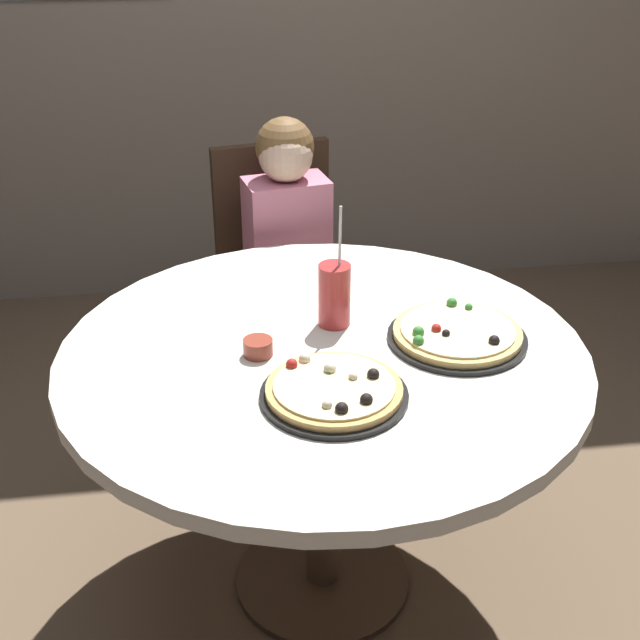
# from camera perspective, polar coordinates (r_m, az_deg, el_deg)

# --- Properties ---
(ground_plane) EXTENTS (8.00, 8.00, 0.00)m
(ground_plane) POSITION_cam_1_polar(r_m,az_deg,el_deg) (2.47, 0.17, -17.14)
(ground_plane) COLOR brown
(dining_table) EXTENTS (1.26, 1.26, 0.75)m
(dining_table) POSITION_cam_1_polar(r_m,az_deg,el_deg) (2.05, 0.19, -4.18)
(dining_table) COLOR silver
(dining_table) RESTS_ON ground_plane
(chair_wooden) EXTENTS (0.47, 0.47, 0.95)m
(chair_wooden) POSITION_cam_1_polar(r_m,az_deg,el_deg) (2.92, -2.71, 3.39)
(chair_wooden) COLOR #382619
(chair_wooden) RESTS_ON ground_plane
(diner_child) EXTENTS (0.31, 0.43, 1.08)m
(diner_child) POSITION_cam_1_polar(r_m,az_deg,el_deg) (2.78, -1.72, 1.02)
(diner_child) COLOR #3F4766
(diner_child) RESTS_ON ground_plane
(pizza_veggie) EXTENTS (0.32, 0.32, 0.05)m
(pizza_veggie) POSITION_cam_1_polar(r_m,az_deg,el_deg) (1.82, 0.96, -4.80)
(pizza_veggie) COLOR black
(pizza_veggie) RESTS_ON dining_table
(pizza_cheese) EXTENTS (0.34, 0.34, 0.05)m
(pizza_cheese) POSITION_cam_1_polar(r_m,az_deg,el_deg) (2.05, 9.21, -0.96)
(pizza_cheese) COLOR black
(pizza_cheese) RESTS_ON dining_table
(soda_cup) EXTENTS (0.08, 0.08, 0.31)m
(soda_cup) POSITION_cam_1_polar(r_m,az_deg,el_deg) (2.07, 0.98, 1.72)
(soda_cup) COLOR #B73333
(soda_cup) RESTS_ON dining_table
(sauce_bowl) EXTENTS (0.07, 0.07, 0.04)m
(sauce_bowl) POSITION_cam_1_polar(r_m,az_deg,el_deg) (1.97, -4.20, -1.85)
(sauce_bowl) COLOR brown
(sauce_bowl) RESTS_ON dining_table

